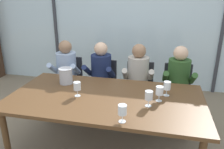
{
  "coord_description": "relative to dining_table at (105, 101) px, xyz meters",
  "views": [
    {
      "loc": [
        0.6,
        -2.31,
        1.9
      ],
      "look_at": [
        0.0,
        0.35,
        0.91
      ],
      "focal_mm": 36.0,
      "sensor_mm": 36.0,
      "label": 1
    }
  ],
  "objects": [
    {
      "name": "window_glass_panel",
      "position": [
        0.0,
        2.26,
        0.6
      ],
      "size": [
        7.46,
        0.03,
        2.6
      ],
      "primitive_type": "cube",
      "color": "silver",
      "rests_on": "ground"
    },
    {
      "name": "person_olive_shirt",
      "position": [
        0.88,
        0.87,
        -0.01
      ],
      "size": [
        0.46,
        0.61,
        1.2
      ],
      "rotation": [
        0.0,
        0.0,
        0.01
      ],
      "color": "#2D5123",
      "rests_on": "ground"
    },
    {
      "name": "person_beige_jumper",
      "position": [
        0.28,
        0.87,
        -0.01
      ],
      "size": [
        0.49,
        0.63,
        1.2
      ],
      "rotation": [
        0.0,
        0.0,
        0.09
      ],
      "color": "#B7AD9E",
      "rests_on": "ground"
    },
    {
      "name": "wine_glass_center_pour",
      "position": [
        -0.32,
        -0.06,
        0.19
      ],
      "size": [
        0.08,
        0.08,
        0.17
      ],
      "color": "silver",
      "rests_on": "dining_table"
    },
    {
      "name": "chair_center",
      "position": [
        0.31,
        0.99,
        -0.18
      ],
      "size": [
        0.48,
        0.48,
        0.88
      ],
      "rotation": [
        0.0,
        0.0,
        0.1
      ],
      "color": "#232328",
      "rests_on": "ground"
    },
    {
      "name": "wine_glass_spare_empty",
      "position": [
        0.51,
        -0.13,
        0.18
      ],
      "size": [
        0.08,
        0.08,
        0.17
      ],
      "color": "silver",
      "rests_on": "dining_table"
    },
    {
      "name": "hillside_vineyard",
      "position": [
        0.0,
        5.45,
        0.39
      ],
      "size": [
        13.46,
        2.4,
        2.18
      ],
      "primitive_type": "cube",
      "color": "#477A38",
      "rests_on": "ground"
    },
    {
      "name": "wine_glass_by_left_taster",
      "position": [
        0.7,
        0.19,
        0.18
      ],
      "size": [
        0.08,
        0.08,
        0.17
      ],
      "color": "silver",
      "rests_on": "dining_table"
    },
    {
      "name": "chair_near_curtain",
      "position": [
        -0.91,
        1.03,
        -0.18
      ],
      "size": [
        0.47,
        0.47,
        0.88
      ],
      "rotation": [
        0.0,
        0.0,
        0.07
      ],
      "color": "#232328",
      "rests_on": "ground"
    },
    {
      "name": "ice_bucket_primary",
      "position": [
        -0.62,
        0.28,
        0.17
      ],
      "size": [
        0.18,
        0.18,
        0.21
      ],
      "color": "#B7B7BC",
      "rests_on": "dining_table"
    },
    {
      "name": "window_mullion_left",
      "position": [
        -1.68,
        2.24,
        0.6
      ],
      "size": [
        0.06,
        0.06,
        2.6
      ],
      "primitive_type": "cube",
      "color": "#38383D",
      "rests_on": "ground"
    },
    {
      "name": "window_mullion_right",
      "position": [
        1.68,
        2.24,
        0.6
      ],
      "size": [
        0.06,
        0.06,
        2.6
      ],
      "primitive_type": "cube",
      "color": "#38383D",
      "rests_on": "ground"
    },
    {
      "name": "person_navy_polo",
      "position": [
        -0.31,
        0.87,
        -0.01
      ],
      "size": [
        0.47,
        0.61,
        1.2
      ],
      "rotation": [
        0.0,
        0.0,
        -0.02
      ],
      "color": "#192347",
      "rests_on": "ground"
    },
    {
      "name": "wine_glass_near_bucket",
      "position": [
        0.29,
        -0.5,
        0.18
      ],
      "size": [
        0.08,
        0.08,
        0.17
      ],
      "color": "silver",
      "rests_on": "dining_table"
    },
    {
      "name": "wine_glass_by_right_taster",
      "position": [
        0.61,
        0.02,
        0.18
      ],
      "size": [
        0.08,
        0.08,
        0.17
      ],
      "color": "silver",
      "rests_on": "dining_table"
    },
    {
      "name": "chair_left_of_center",
      "position": [
        -0.32,
        1.01,
        -0.18
      ],
      "size": [
        0.5,
        0.5,
        0.88
      ],
      "rotation": [
        0.0,
        0.0,
        -0.14
      ],
      "color": "#232328",
      "rests_on": "ground"
    },
    {
      "name": "ground",
      "position": [
        0.0,
        1.0,
        -0.7
      ],
      "size": [
        14.0,
        14.0,
        0.0
      ],
      "primitive_type": "plane",
      "color": "#847056"
    },
    {
      "name": "chair_right_of_center",
      "position": [
        0.88,
        1.03,
        -0.18
      ],
      "size": [
        0.44,
        0.44,
        0.88
      ],
      "rotation": [
        0.0,
        0.0,
        0.01
      ],
      "color": "#232328",
      "rests_on": "ground"
    },
    {
      "name": "dining_table",
      "position": [
        0.0,
        0.0,
        0.0
      ],
      "size": [
        2.26,
        1.2,
        0.76
      ],
      "color": "brown",
      "rests_on": "ground"
    },
    {
      "name": "person_pale_blue_shirt",
      "position": [
        -0.89,
        0.87,
        -0.01
      ],
      "size": [
        0.49,
        0.63,
        1.2
      ],
      "rotation": [
        0.0,
        0.0,
        0.09
      ],
      "color": "#9EB2D1",
      "rests_on": "ground"
    }
  ]
}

